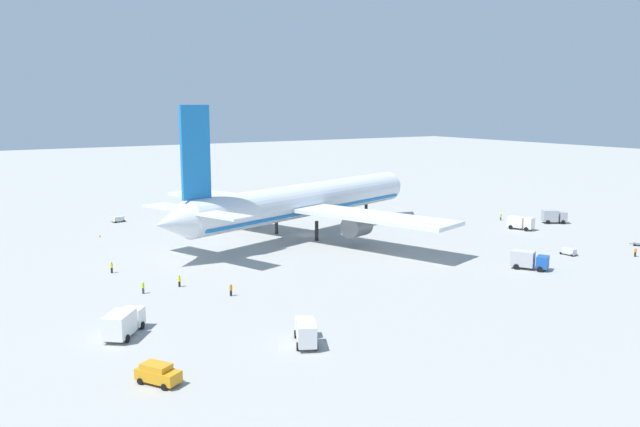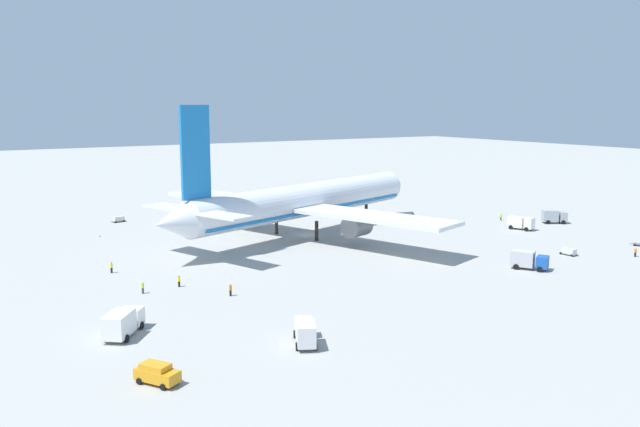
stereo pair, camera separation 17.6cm
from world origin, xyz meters
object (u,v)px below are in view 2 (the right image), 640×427
at_px(service_truck_1, 554,216).
at_px(baggage_cart_2, 119,219).
at_px(traffic_cone_0, 294,199).
at_px(service_truck_3, 123,322).
at_px(service_truck_0, 521,223).
at_px(ground_worker_2, 111,267).
at_px(ground_worker_1, 230,290).
at_px(traffic_cone_1, 100,236).
at_px(airliner, 302,201).
at_px(ground_worker_5, 635,252).
at_px(ground_worker_0, 143,288).
at_px(traffic_cone_2, 244,205).
at_px(service_truck_4, 305,331).
at_px(service_van, 157,373).
at_px(ground_worker_3, 501,217).
at_px(service_truck_2, 528,260).
at_px(baggage_cart_1, 569,251).
at_px(ground_worker_4, 179,281).

height_order(service_truck_1, baggage_cart_2, service_truck_1).
bearing_deg(traffic_cone_0, service_truck_3, -129.92).
bearing_deg(service_truck_0, ground_worker_2, 173.90).
distance_m(ground_worker_1, traffic_cone_1, 51.38).
bearing_deg(airliner, ground_worker_5, -49.03).
height_order(ground_worker_0, traffic_cone_2, ground_worker_0).
bearing_deg(baggage_cart_2, service_truck_4, -91.85).
bearing_deg(traffic_cone_0, service_truck_1, -62.58).
bearing_deg(service_van, ground_worker_1, 52.18).
relative_size(service_truck_4, ground_worker_1, 3.74).
bearing_deg(service_truck_1, baggage_cart_2, 147.39).
xyz_separation_m(service_truck_3, ground_worker_3, (94.18, 30.79, -0.82)).
xyz_separation_m(service_truck_4, ground_worker_0, (-9.40, 29.00, -0.65)).
height_order(service_truck_2, ground_worker_3, service_truck_2).
height_order(airliner, baggage_cart_1, airliner).
height_order(service_truck_0, traffic_cone_2, service_truck_0).
bearing_deg(service_van, service_truck_0, 21.49).
xyz_separation_m(baggage_cart_2, ground_worker_4, (-6.71, -58.17, 0.16)).
height_order(service_truck_2, traffic_cone_2, service_truck_2).
bearing_deg(service_truck_0, traffic_cone_1, 153.64).
xyz_separation_m(service_truck_3, traffic_cone_1, (11.46, 59.23, -1.37)).
height_order(baggage_cart_1, ground_worker_2, ground_worker_2).
height_order(service_truck_4, ground_worker_3, service_truck_4).
distance_m(service_truck_1, service_truck_2, 45.09).
bearing_deg(ground_worker_2, service_truck_4, -76.62).
height_order(ground_worker_1, ground_worker_3, ground_worker_1).
bearing_deg(ground_worker_4, ground_worker_2, 115.57).
height_order(airliner, service_truck_0, airliner).
relative_size(service_truck_0, ground_worker_1, 3.40).
relative_size(airliner, ground_worker_1, 41.55).
bearing_deg(service_truck_3, baggage_cart_1, -0.09).
xyz_separation_m(baggage_cart_2, traffic_cone_1, (-7.79, -15.27, -0.43)).
distance_m(service_truck_4, ground_worker_4, 29.90).
bearing_deg(service_van, baggage_cart_1, 10.55).
bearing_deg(ground_worker_5, traffic_cone_0, 100.73).
distance_m(service_truck_0, ground_worker_1, 73.33).
bearing_deg(ground_worker_5, ground_worker_0, 164.01).
relative_size(service_truck_0, baggage_cart_2, 1.70).
xyz_separation_m(ground_worker_1, ground_worker_3, (77.16, 22.63, -0.04)).
height_order(service_truck_4, ground_worker_1, service_truck_4).
relative_size(service_truck_4, ground_worker_5, 3.90).
relative_size(ground_worker_5, traffic_cone_0, 2.95).
bearing_deg(ground_worker_0, service_van, -104.38).
xyz_separation_m(service_truck_1, service_van, (-102.15, -36.78, -0.57)).
bearing_deg(service_truck_4, service_truck_2, 11.97).
bearing_deg(ground_worker_0, traffic_cone_2, 54.67).
distance_m(ground_worker_3, ground_worker_5, 38.66).
height_order(service_truck_1, ground_worker_0, service_truck_1).
relative_size(ground_worker_0, traffic_cone_1, 3.05).
bearing_deg(traffic_cone_1, service_truck_0, -26.36).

